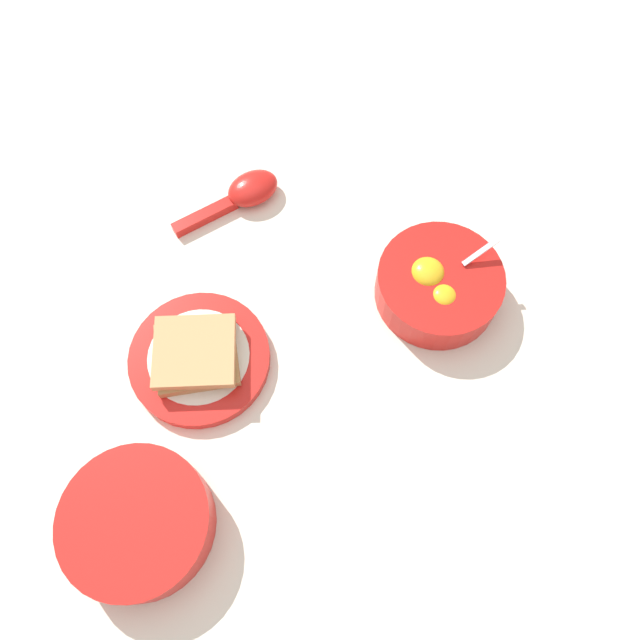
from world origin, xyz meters
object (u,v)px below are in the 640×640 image
at_px(congee_bowl, 137,522).
at_px(soup_spoon, 245,193).
at_px(egg_bowl, 438,285).
at_px(toast_plate, 198,358).
at_px(toast_sandwich, 196,353).

bearing_deg(congee_bowl, soup_spoon, -162.28).
bearing_deg(egg_bowl, congee_bowl, -20.44).
distance_m(toast_plate, toast_sandwich, 0.02).
bearing_deg(soup_spoon, toast_sandwich, 19.17).
bearing_deg(congee_bowl, toast_plate, -163.57).
height_order(toast_plate, congee_bowl, congee_bowl).
relative_size(toast_plate, congee_bowl, 1.07).
relative_size(egg_bowl, toast_plate, 0.91).
bearing_deg(toast_sandwich, soup_spoon, -160.83).
xyz_separation_m(soup_spoon, congee_bowl, (0.45, 0.15, 0.01)).
relative_size(toast_sandwich, congee_bowl, 0.82).
bearing_deg(toast_sandwich, toast_plate, -126.16).
bearing_deg(toast_plate, congee_bowl, 16.43).
distance_m(egg_bowl, soup_spoon, 0.31).
distance_m(toast_sandwich, congee_bowl, 0.21).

